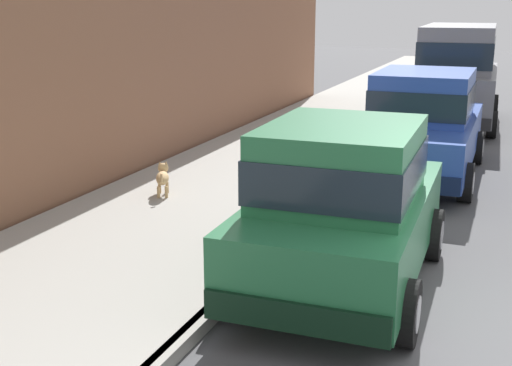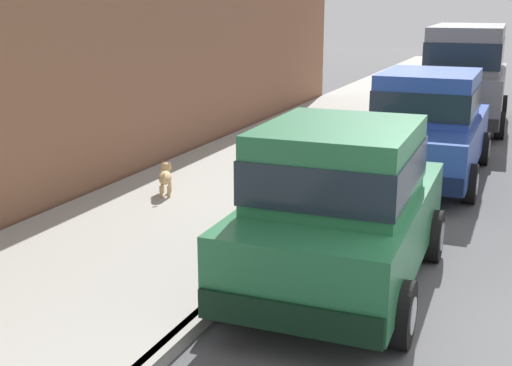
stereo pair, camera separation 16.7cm
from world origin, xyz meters
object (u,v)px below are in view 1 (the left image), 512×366
Objects in this scene: dog_tan at (163,177)px; car_grey_van at (457,71)px; car_green_hatchback at (343,204)px; car_blue_sedan at (423,123)px.

car_grey_van is at bearing 68.17° from dog_tan.
car_blue_sedan is at bearing 89.11° from car_green_hatchback.
car_green_hatchback is 0.77× the size of car_grey_van.
car_blue_sedan reaches higher than car_green_hatchback.
car_blue_sedan is (0.08, 5.31, 0.01)m from car_green_hatchback.
car_green_hatchback is at bearing -31.84° from dog_tan.
car_green_hatchback is 5.32m from car_blue_sedan.
car_green_hatchback is at bearing -90.52° from car_grey_van.
car_blue_sedan is 0.93× the size of car_grey_van.
car_grey_van is (0.10, 11.02, 0.42)m from car_green_hatchback.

